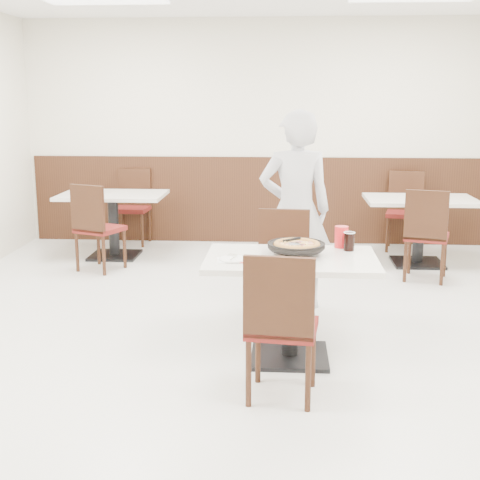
# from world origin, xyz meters

# --- Properties ---
(floor) EXTENTS (7.00, 7.00, 0.00)m
(floor) POSITION_xyz_m (0.00, 0.00, 0.00)
(floor) COLOR #B2B2AD
(floor) RESTS_ON ground
(wall_back) EXTENTS (6.00, 0.04, 2.80)m
(wall_back) POSITION_xyz_m (0.00, 3.50, 1.40)
(wall_back) COLOR beige
(wall_back) RESTS_ON floor
(wall_front) EXTENTS (6.00, 0.04, 2.80)m
(wall_front) POSITION_xyz_m (0.00, -3.50, 1.40)
(wall_front) COLOR beige
(wall_front) RESTS_ON floor
(wainscot_back) EXTENTS (5.90, 0.03, 1.10)m
(wainscot_back) POSITION_xyz_m (0.00, 3.48, 0.55)
(wainscot_back) COLOR black
(wainscot_back) RESTS_ON floor
(fluo_panel_c) EXTENTS (1.20, 0.60, 0.02)m
(fluo_panel_c) POSITION_xyz_m (-1.50, 1.80, 2.78)
(fluo_panel_c) COLOR white
(fluo_panel_c) RESTS_ON ceiling
(main_table) EXTENTS (1.20, 0.80, 0.75)m
(main_table) POSITION_xyz_m (0.34, -0.43, 0.38)
(main_table) COLOR white
(main_table) RESTS_ON floor
(chair_near) EXTENTS (0.47, 0.47, 0.95)m
(chair_near) POSITION_xyz_m (0.29, -1.07, 0.47)
(chair_near) COLOR black
(chair_near) RESTS_ON floor
(chair_far) EXTENTS (0.45, 0.45, 0.95)m
(chair_far) POSITION_xyz_m (0.27, 0.21, 0.47)
(chair_far) COLOR black
(chair_far) RESTS_ON floor
(trivet) EXTENTS (0.11, 0.11, 0.04)m
(trivet) POSITION_xyz_m (0.35, -0.41, 0.77)
(trivet) COLOR black
(trivet) RESTS_ON main_table
(pizza_pan) EXTENTS (0.37, 0.37, 0.01)m
(pizza_pan) POSITION_xyz_m (0.38, -0.37, 0.79)
(pizza_pan) COLOR black
(pizza_pan) RESTS_ON trivet
(pizza) EXTENTS (0.30, 0.30, 0.02)m
(pizza) POSITION_xyz_m (0.38, -0.38, 0.81)
(pizza) COLOR #AF742C
(pizza) RESTS_ON pizza_pan
(pizza_server) EXTENTS (0.09, 0.10, 0.00)m
(pizza_server) POSITION_xyz_m (0.36, -0.43, 0.84)
(pizza_server) COLOR white
(pizza_server) RESTS_ON pizza
(napkin) EXTENTS (0.19, 0.19, 0.00)m
(napkin) POSITION_xyz_m (-0.08, -0.56, 0.75)
(napkin) COLOR silver
(napkin) RESTS_ON main_table
(side_plate) EXTENTS (0.19, 0.19, 0.01)m
(side_plate) POSITION_xyz_m (-0.06, -0.56, 0.76)
(side_plate) COLOR white
(side_plate) RESTS_ON napkin
(fork) EXTENTS (0.05, 0.16, 0.00)m
(fork) POSITION_xyz_m (-0.05, -0.55, 0.77)
(fork) COLOR white
(fork) RESTS_ON side_plate
(cola_glass) EXTENTS (0.08, 0.08, 0.13)m
(cola_glass) POSITION_xyz_m (0.76, -0.20, 0.81)
(cola_glass) COLOR black
(cola_glass) RESTS_ON main_table
(red_cup) EXTENTS (0.10, 0.10, 0.16)m
(red_cup) POSITION_xyz_m (0.72, -0.10, 0.83)
(red_cup) COLOR red
(red_cup) RESTS_ON main_table
(diner_person) EXTENTS (0.69, 0.51, 1.75)m
(diner_person) POSITION_xyz_m (0.39, 0.79, 0.87)
(diner_person) COLOR silver
(diner_person) RESTS_ON floor
(bg_table_left) EXTENTS (1.22, 0.82, 0.75)m
(bg_table_left) POSITION_xyz_m (-1.70, 2.56, 0.38)
(bg_table_left) COLOR white
(bg_table_left) RESTS_ON floor
(bg_chair_left_near) EXTENTS (0.55, 0.55, 0.95)m
(bg_chair_left_near) POSITION_xyz_m (-1.69, 1.95, 0.47)
(bg_chair_left_near) COLOR black
(bg_chair_left_near) RESTS_ON floor
(bg_chair_left_far) EXTENTS (0.44, 0.44, 0.95)m
(bg_chair_left_far) POSITION_xyz_m (-1.65, 3.26, 0.47)
(bg_chair_left_far) COLOR black
(bg_chair_left_far) RESTS_ON floor
(bg_table_right) EXTENTS (1.29, 0.95, 0.75)m
(bg_table_right) POSITION_xyz_m (1.80, 2.44, 0.38)
(bg_table_right) COLOR white
(bg_table_right) RESTS_ON floor
(bg_chair_right_near) EXTENTS (0.52, 0.52, 0.95)m
(bg_chair_right_near) POSITION_xyz_m (1.75, 1.79, 0.47)
(bg_chair_right_near) COLOR black
(bg_chair_right_near) RESTS_ON floor
(bg_chair_right_far) EXTENTS (0.50, 0.50, 0.95)m
(bg_chair_right_far) POSITION_xyz_m (1.75, 3.13, 0.47)
(bg_chair_right_far) COLOR black
(bg_chair_right_far) RESTS_ON floor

